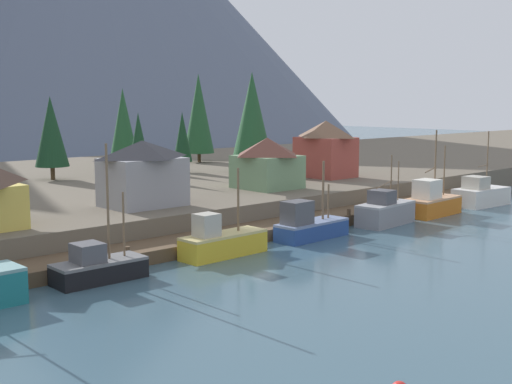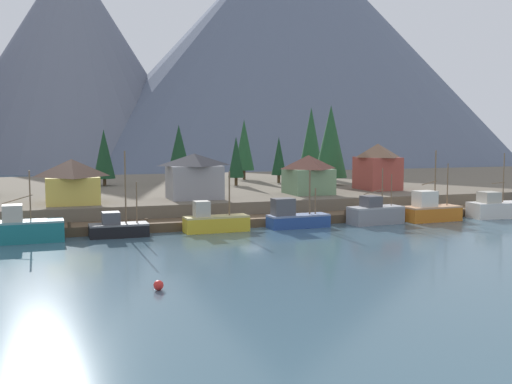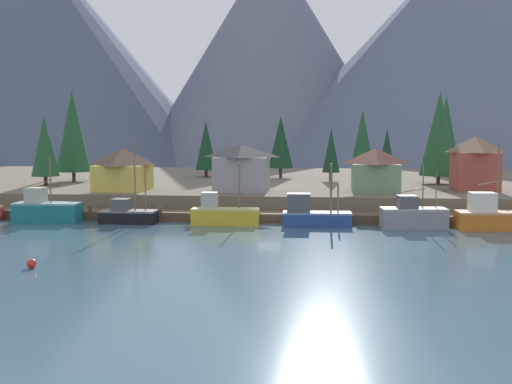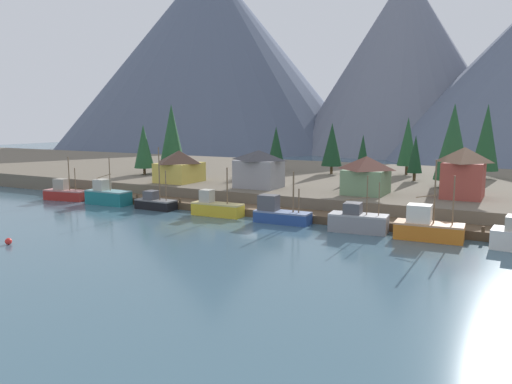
# 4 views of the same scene
# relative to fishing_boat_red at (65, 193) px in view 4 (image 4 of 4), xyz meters

# --- Properties ---
(ground_plane) EXTENTS (400.00, 400.00, 1.00)m
(ground_plane) POSITION_rel_fishing_boat_red_xyz_m (33.35, 21.80, -1.62)
(ground_plane) COLOR #3D5B6B
(dock) EXTENTS (80.00, 4.00, 1.60)m
(dock) POSITION_rel_fishing_boat_red_xyz_m (33.35, 3.79, -0.62)
(dock) COLOR brown
(dock) RESTS_ON ground_plane
(shoreline_bank) EXTENTS (400.00, 56.00, 2.50)m
(shoreline_bank) POSITION_rel_fishing_boat_red_xyz_m (33.35, 33.80, 0.13)
(shoreline_bank) COLOR #665B4C
(shoreline_bank) RESTS_ON ground_plane
(mountain_west_peak) EXTENTS (136.18, 136.18, 82.51)m
(mountain_west_peak) POSITION_rel_fishing_boat_red_xyz_m (-63.61, 138.84, 40.13)
(mountain_west_peak) COLOR #4C566B
(mountain_west_peak) RESTS_ON ground_plane
(mountain_central_peak) EXTENTS (84.20, 84.20, 68.57)m
(mountain_central_peak) POSITION_rel_fishing_boat_red_xyz_m (20.99, 145.24, 33.16)
(mountain_central_peak) COLOR slate
(mountain_central_peak) RESTS_ON ground_plane
(fishing_boat_red) EXTENTS (7.36, 3.31, 7.00)m
(fishing_boat_red) POSITION_rel_fishing_boat_red_xyz_m (0.00, 0.00, 0.00)
(fishing_boat_red) COLOR maroon
(fishing_boat_red) RESTS_ON ground_plane
(fishing_boat_teal) EXTENTS (7.14, 2.85, 7.14)m
(fishing_boat_teal) POSITION_rel_fishing_boat_red_xyz_m (9.03, 0.23, 0.20)
(fishing_boat_teal) COLOR #196B70
(fishing_boat_teal) RESTS_ON ground_plane
(fishing_boat_black) EXTENTS (6.06, 2.47, 8.96)m
(fishing_boat_black) POSITION_rel_fishing_boat_red_xyz_m (18.11, 0.44, -0.16)
(fishing_boat_black) COLOR black
(fishing_boat_black) RESTS_ON ground_plane
(fishing_boat_yellow) EXTENTS (7.16, 2.46, 6.59)m
(fishing_boat_yellow) POSITION_rel_fishing_boat_red_xyz_m (28.57, 0.45, -0.01)
(fishing_boat_yellow) COLOR gold
(fishing_boat_yellow) RESTS_ON ground_plane
(fishing_boat_blue) EXTENTS (7.19, 2.67, 6.55)m
(fishing_boat_blue) POSITION_rel_fishing_boat_red_xyz_m (38.04, 0.33, 0.06)
(fishing_boat_blue) COLOR navy
(fishing_boat_blue) RESTS_ON ground_plane
(fishing_boat_grey) EXTENTS (6.82, 3.30, 6.60)m
(fishing_boat_grey) POSITION_rel_fishing_boat_red_xyz_m (48.25, 0.00, 0.14)
(fishing_boat_grey) COLOR gray
(fishing_boat_grey) RESTS_ON ground_plane
(fishing_boat_orange) EXTENTS (7.26, 3.34, 8.69)m
(fishing_boat_orange) POSITION_rel_fishing_boat_red_xyz_m (55.95, -0.03, 0.21)
(fishing_boat_orange) COLOR #CC6B1E
(fishing_boat_orange) RESTS_ON ground_plane
(house_red) EXTENTS (5.32, 6.47, 6.76)m
(house_red) POSITION_rel_fishing_boat_red_xyz_m (57.65, 15.85, 4.83)
(house_red) COLOR #9E4238
(house_red) RESTS_ON shoreline_bank
(house_yellow) EXTENTS (6.33, 7.11, 5.26)m
(house_yellow) POSITION_rel_fishing_boat_red_xyz_m (14.15, 11.55, 4.07)
(house_yellow) COLOR gold
(house_yellow) RESTS_ON shoreline_bank
(house_green) EXTENTS (5.93, 6.14, 5.31)m
(house_green) POSITION_rel_fishing_boat_red_xyz_m (45.32, 13.07, 4.09)
(house_green) COLOR #6B8E66
(house_green) RESTS_ON shoreline_bank
(house_grey) EXTENTS (6.83, 5.27, 5.74)m
(house_grey) POSITION_rel_fishing_boat_red_xyz_m (29.04, 11.72, 4.30)
(house_grey) COLOR gray
(house_grey) RESTS_ON shoreline_bank
(conifer_near_left) EXTENTS (5.35, 5.35, 12.77)m
(conifer_near_left) POSITION_rel_fishing_boat_red_xyz_m (54.88, 25.94, 8.35)
(conifer_near_left) COLOR #4C3823
(conifer_near_left) RESTS_ON shoreline_bank
(conifer_near_right) EXTENTS (3.42, 3.42, 8.91)m
(conifer_near_right) POSITION_rel_fishing_boat_red_xyz_m (20.20, 35.65, 6.40)
(conifer_near_right) COLOR #4C3823
(conifer_near_right) RESTS_ON shoreline_bank
(conifer_mid_left) EXTENTS (3.89, 3.89, 9.67)m
(conifer_mid_left) POSITION_rel_fishing_boat_red_xyz_m (32.14, 35.40, 6.97)
(conifer_mid_left) COLOR #4C3823
(conifer_mid_left) RESTS_ON shoreline_bank
(conifer_mid_right) EXTENTS (4.53, 4.53, 13.05)m
(conifer_mid_right) POSITION_rel_fishing_boat_red_xyz_m (58.40, 41.53, 8.58)
(conifer_mid_right) COLOR #4C3823
(conifer_mid_right) RESTS_ON shoreline_bank
(conifer_back_left) EXTENTS (3.65, 3.65, 10.76)m
(conifer_back_left) POSITION_rel_fishing_boat_red_xyz_m (45.06, 40.79, 7.60)
(conifer_back_left) COLOR #4C3823
(conifer_back_left) RESTS_ON shoreline_bank
(conifer_back_right) EXTENTS (2.46, 2.46, 7.74)m
(conifer_back_right) POSITION_rel_fishing_boat_red_xyz_m (48.25, 31.88, 5.89)
(conifer_back_right) COLOR #4C3823
(conifer_back_right) RESTS_ON shoreline_bank
(conifer_centre) EXTENTS (4.98, 4.98, 13.32)m
(conifer_centre) POSITION_rel_fishing_boat_red_xyz_m (2.69, 24.47, 8.76)
(conifer_centre) COLOR #4C3823
(conifer_centre) RESTS_ON shoreline_bank
(conifer_far_left) EXTENTS (2.54, 2.54, 7.79)m
(conifer_far_left) POSITION_rel_fishing_boat_red_xyz_m (39.98, 29.24, 5.89)
(conifer_far_left) COLOR #4C3823
(conifer_far_left) RESTS_ON shoreline_bank
(conifer_far_right) EXTENTS (3.71, 3.71, 9.40)m
(conifer_far_right) POSITION_rel_fishing_boat_red_xyz_m (1.47, 17.49, 6.70)
(conifer_far_right) COLOR #4C3823
(conifer_far_right) RESTS_ON shoreline_bank
(channel_buoy) EXTENTS (0.70, 0.70, 0.70)m
(channel_buoy) POSITION_rel_fishing_boat_red_xyz_m (18.16, -23.09, -0.77)
(channel_buoy) COLOR red
(channel_buoy) RESTS_ON ground_plane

